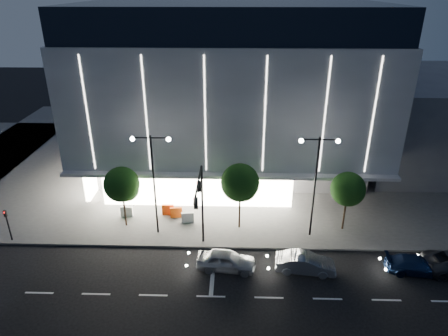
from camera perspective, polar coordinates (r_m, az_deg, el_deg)
The scene contains 18 objects.
ground at distance 30.19m, azimuth -5.66°, elevation -15.79°, with size 160.00×160.00×0.00m, color black.
sidewalk_museum at distance 50.63m, azimuth 3.22°, elevation 2.11°, with size 70.00×40.00×0.15m, color #474747.
museum at distance 46.17m, azimuth 0.98°, elevation 11.91°, with size 30.00×25.80×18.00m.
annex_building at distance 53.83m, azimuth 26.46°, elevation 6.48°, with size 16.00×20.00×10.00m, color #4C4C51.
traffic_mast at distance 29.94m, azimuth -3.39°, elevation -4.33°, with size 0.33×5.89×7.07m.
street_lamp_west at distance 32.43m, azimuth -10.10°, elevation -0.45°, with size 3.16×0.36×9.00m.
street_lamp_east at distance 32.42m, azimuth 13.03°, elevation -0.73°, with size 3.16×0.36×9.00m.
ped_signal_far at distance 37.37m, azimuth -28.54°, elevation -6.81°, with size 0.22×0.24×3.00m.
tree_left at distance 34.86m, azimuth -14.34°, elevation -2.52°, with size 3.02×3.02×5.72m.
tree_mid at distance 33.41m, azimuth 2.35°, elevation -2.38°, with size 3.25×3.25×6.15m.
tree_right at distance 34.92m, azimuth 17.29°, elevation -3.12°, with size 2.91×2.91×5.51m.
car_lead at distance 30.66m, azimuth 0.35°, elevation -13.06°, with size 1.80×4.48×1.53m, color #A6A9AE.
car_second at distance 31.04m, azimuth 11.54°, elevation -13.19°, with size 1.54×4.42×1.46m, color #9EA0A5.
car_third at distance 33.60m, azimuth 25.78°, elevation -12.37°, with size 1.81×4.46×1.29m, color #132449.
barrier_a at distance 37.35m, azimuth -8.00°, elevation -5.92°, with size 1.10×0.25×1.00m, color #F74E0D.
barrier_b at distance 37.79m, azimuth -13.74°, elevation -6.06°, with size 1.10×0.25×1.00m, color white.
barrier_c at distance 36.84m, azimuth -6.85°, elevation -6.32°, with size 1.10×0.25×1.00m, color #CA450B.
barrier_d at distance 35.98m, azimuth -5.22°, elevation -7.06°, with size 1.10×0.25×1.00m, color silver.
Camera 1 is at (3.53, -22.69, 19.59)m, focal length 32.00 mm.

